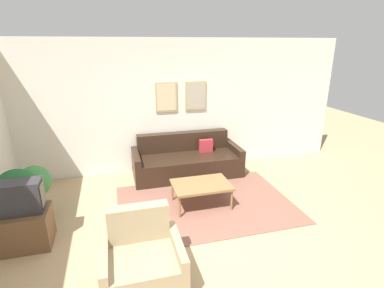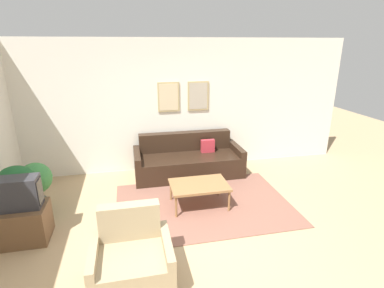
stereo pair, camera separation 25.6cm
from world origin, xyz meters
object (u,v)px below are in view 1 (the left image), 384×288
object	(u,v)px
couch	(187,161)
tv	(15,198)
coffee_table	(201,186)
potted_plant_tall	(18,194)
armchair	(142,263)

from	to	relation	value
couch	tv	distance (m)	3.19
couch	coffee_table	world-z (taller)	couch
tv	potted_plant_tall	xyz separation A→B (m)	(-0.06, 0.29, -0.09)
couch	armchair	bearing A→B (deg)	-113.39
couch	armchair	distance (m)	3.04
coffee_table	armchair	size ratio (longest dim) A/B	1.07
tv	coffee_table	bearing A→B (deg)	8.42
couch	coffee_table	distance (m)	1.31
armchair	potted_plant_tall	bearing A→B (deg)	142.02
coffee_table	tv	bearing A→B (deg)	-171.58
coffee_table	potted_plant_tall	xyz separation A→B (m)	(-2.66, -0.09, 0.26)
couch	potted_plant_tall	xyz separation A→B (m)	(-2.74, -1.40, 0.34)
tv	armchair	xyz separation A→B (m)	(1.47, -1.10, -0.44)
potted_plant_tall	coffee_table	bearing A→B (deg)	1.97
armchair	potted_plant_tall	xyz separation A→B (m)	(-1.53, 1.39, 0.35)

